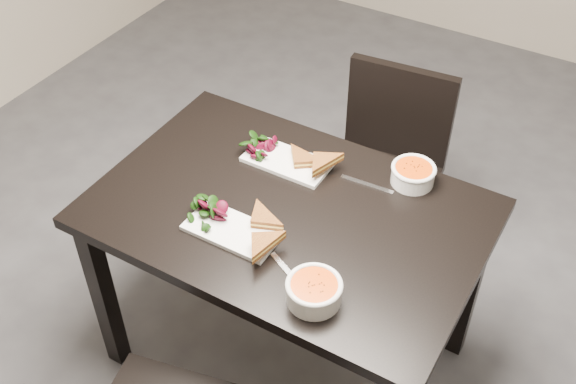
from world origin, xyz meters
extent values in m
plane|color=#47474C|center=(0.00, 0.00, 0.00)|extent=(5.00, 5.00, 0.00)
cube|color=black|center=(-0.32, -0.15, 0.73)|extent=(1.20, 0.80, 0.04)
cube|color=black|center=(-0.86, -0.49, 0.35)|extent=(0.06, 0.06, 0.71)
cube|color=black|center=(-0.86, 0.19, 0.35)|extent=(0.06, 0.06, 0.71)
cube|color=black|center=(0.22, 0.19, 0.35)|extent=(0.06, 0.06, 0.71)
cube|color=black|center=(-0.26, 0.44, 0.43)|extent=(0.46, 0.46, 0.04)
cube|color=black|center=(-0.42, 0.24, 0.21)|extent=(0.04, 0.04, 0.41)
cube|color=black|center=(-0.06, 0.28, 0.21)|extent=(0.04, 0.04, 0.41)
cube|color=black|center=(-0.45, 0.60, 0.21)|extent=(0.04, 0.04, 0.41)
cube|color=black|center=(-0.09, 0.64, 0.21)|extent=(0.04, 0.04, 0.41)
cube|color=black|center=(-0.27, 0.63, 0.65)|extent=(0.42, 0.08, 0.40)
cube|color=white|center=(-0.41, -0.32, 0.76)|extent=(0.29, 0.14, 0.01)
cylinder|color=white|center=(-0.08, -0.43, 0.78)|extent=(0.15, 0.15, 0.06)
cylinder|color=#E35F0A|center=(-0.08, -0.43, 0.81)|extent=(0.13, 0.13, 0.02)
torus|color=white|center=(-0.08, -0.43, 0.81)|extent=(0.16, 0.16, 0.01)
cube|color=silver|center=(-0.18, -0.38, 0.75)|extent=(0.17, 0.09, 0.00)
cube|color=white|center=(-0.43, 0.04, 0.76)|extent=(0.29, 0.14, 0.01)
cylinder|color=white|center=(-0.04, 0.16, 0.78)|extent=(0.14, 0.14, 0.05)
cylinder|color=#E35F0A|center=(-0.04, 0.16, 0.80)|extent=(0.12, 0.12, 0.02)
torus|color=white|center=(-0.04, 0.16, 0.81)|extent=(0.14, 0.14, 0.01)
cube|color=silver|center=(-0.16, 0.07, 0.75)|extent=(0.18, 0.03, 0.00)
camera|label=1|loc=(0.47, -1.50, 2.23)|focal=43.33mm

